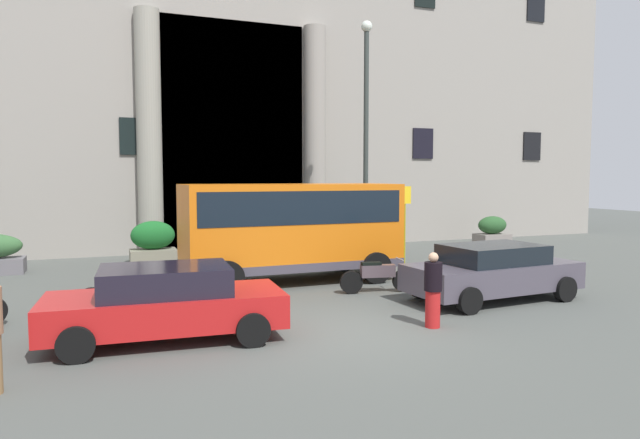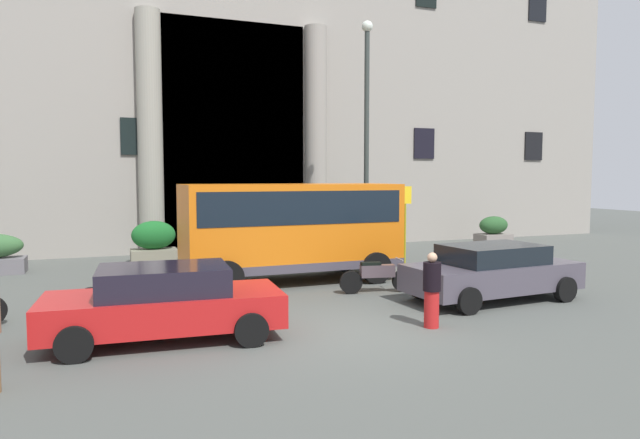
% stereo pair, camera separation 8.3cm
% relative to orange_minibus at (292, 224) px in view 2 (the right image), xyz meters
% --- Properties ---
extents(ground_plane, '(80.00, 64.00, 0.12)m').
position_rel_orange_minibus_xyz_m(ground_plane, '(-0.66, -5.50, -1.75)').
color(ground_plane, '#4E524D').
extents(office_building_facade, '(40.13, 9.72, 20.92)m').
position_rel_orange_minibus_xyz_m(office_building_facade, '(-0.66, 11.98, 8.76)').
color(office_building_facade, gray).
rests_on(office_building_facade, ground_plane).
extents(orange_minibus, '(6.20, 2.63, 2.85)m').
position_rel_orange_minibus_xyz_m(orange_minibus, '(0.00, 0.00, 0.00)').
color(orange_minibus, orange).
rests_on(orange_minibus, ground_plane).
extents(bus_stop_sign, '(0.44, 0.08, 2.73)m').
position_rel_orange_minibus_xyz_m(bus_stop_sign, '(4.67, 1.61, -0.01)').
color(bus_stop_sign, '#969216').
rests_on(bus_stop_sign, ground_plane).
extents(hedge_planter_entrance_left, '(1.47, 0.96, 1.29)m').
position_rel_orange_minibus_xyz_m(hedge_planter_entrance_left, '(11.24, 5.20, -1.07)').
color(hedge_planter_entrance_left, gray).
rests_on(hedge_planter_entrance_left, ground_plane).
extents(hedge_planter_west, '(1.55, 0.92, 1.58)m').
position_rel_orange_minibus_xyz_m(hedge_planter_west, '(3.98, 5.02, -0.93)').
color(hedge_planter_west, gray).
rests_on(hedge_planter_west, ground_plane).
extents(hedge_planter_entrance_right, '(2.00, 0.89, 1.23)m').
position_rel_orange_minibus_xyz_m(hedge_planter_entrance_right, '(-0.13, 5.22, -1.10)').
color(hedge_planter_entrance_right, slate).
rests_on(hedge_planter_entrance_right, ground_plane).
extents(hedge_planter_far_east, '(1.58, 0.96, 1.50)m').
position_rel_orange_minibus_xyz_m(hedge_planter_far_east, '(-3.45, 5.09, -0.96)').
color(hedge_planter_far_east, gray).
rests_on(hedge_planter_far_east, ground_plane).
extents(white_taxi_kerbside, '(4.43, 2.25, 1.39)m').
position_rel_orange_minibus_xyz_m(white_taxi_kerbside, '(-4.05, -4.72, -0.97)').
color(white_taxi_kerbside, red).
rests_on(white_taxi_kerbside, ground_plane).
extents(parked_sedan_second, '(4.49, 2.27, 1.38)m').
position_rel_orange_minibus_xyz_m(parked_sedan_second, '(3.85, -4.13, -0.97)').
color(parked_sedan_second, '#4A4450').
rests_on(parked_sedan_second, ground_plane).
extents(motorcycle_far_end, '(1.95, 0.58, 0.89)m').
position_rel_orange_minibus_xyz_m(motorcycle_far_end, '(-4.77, -2.18, -1.24)').
color(motorcycle_far_end, black).
rests_on(motorcycle_far_end, ground_plane).
extents(scooter_by_planter, '(2.02, 0.62, 0.89)m').
position_rel_orange_minibus_xyz_m(scooter_by_planter, '(1.57, -2.31, -1.23)').
color(scooter_by_planter, black).
rests_on(scooter_by_planter, ground_plane).
extents(pedestrian_child_trailing, '(0.36, 0.36, 1.53)m').
position_rel_orange_minibus_xyz_m(pedestrian_child_trailing, '(1.08, -5.77, -0.93)').
color(pedestrian_child_trailing, red).
rests_on(pedestrian_child_trailing, ground_plane).
extents(lamppost_plaza_centre, '(0.40, 0.40, 8.61)m').
position_rel_orange_minibus_xyz_m(lamppost_plaza_centre, '(3.89, 3.11, 3.26)').
color(lamppost_plaza_centre, '#313936').
rests_on(lamppost_plaza_centre, ground_plane).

